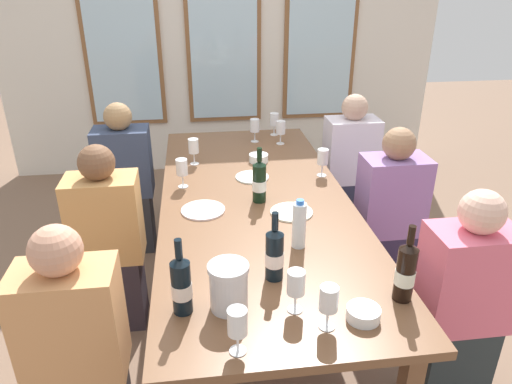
{
  "coord_description": "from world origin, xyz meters",
  "views": [
    {
      "loc": [
        -0.32,
        -2.37,
        1.91
      ],
      "look_at": [
        0.0,
        -0.01,
        0.79
      ],
      "focal_mm": 33.29,
      "sensor_mm": 36.0,
      "label": 1
    }
  ],
  "objects_px": {
    "seated_person_2": "(78,356)",
    "wine_bottle_3": "(181,285)",
    "white_plate_2": "(203,210)",
    "metal_pitcher": "(229,286)",
    "white_plate_1": "(292,212)",
    "seated_person_4": "(126,183)",
    "seated_person_0": "(109,244)",
    "wine_bottle_1": "(259,181)",
    "wine_glass_3": "(281,128)",
    "seated_person_5": "(349,170)",
    "wine_glass_1": "(296,285)",
    "wine_glass_4": "(255,126)",
    "tasting_bowl_1": "(259,158)",
    "wine_bottle_0": "(406,272)",
    "tasting_bowl_0": "(363,314)",
    "wine_glass_8": "(274,120)",
    "wine_glass_2": "(323,158)",
    "seated_person_3": "(460,308)",
    "seated_person_1": "(389,219)",
    "white_plate_0": "(252,177)",
    "dining_table": "(256,209)",
    "water_bottle": "(299,225)",
    "wine_glass_7": "(193,147)",
    "wine_glass_5": "(182,168)",
    "wine_glass_0": "(237,323)"
  },
  "relations": [
    {
      "from": "wine_glass_7",
      "to": "seated_person_3",
      "type": "bearing_deg",
      "value": -49.93
    },
    {
      "from": "white_plate_1",
      "to": "wine_glass_0",
      "type": "relative_size",
      "value": 1.3
    },
    {
      "from": "white_plate_0",
      "to": "white_plate_2",
      "type": "relative_size",
      "value": 0.88
    },
    {
      "from": "wine_bottle_0",
      "to": "white_plate_0",
      "type": "bearing_deg",
      "value": 109.05
    },
    {
      "from": "wine_bottle_3",
      "to": "seated_person_5",
      "type": "distance_m",
      "value": 2.16
    },
    {
      "from": "wine_glass_2",
      "to": "wine_glass_8",
      "type": "distance_m",
      "value": 0.85
    },
    {
      "from": "white_plate_1",
      "to": "wine_glass_3",
      "type": "distance_m",
      "value": 1.11
    },
    {
      "from": "white_plate_2",
      "to": "wine_glass_3",
      "type": "relative_size",
      "value": 1.35
    },
    {
      "from": "metal_pitcher",
      "to": "wine_glass_1",
      "type": "xyz_separation_m",
      "value": [
        0.25,
        -0.05,
        0.02
      ]
    },
    {
      "from": "white_plate_0",
      "to": "wine_glass_3",
      "type": "bearing_deg",
      "value": 64.48
    },
    {
      "from": "wine_bottle_3",
      "to": "wine_glass_2",
      "type": "height_order",
      "value": "wine_bottle_3"
    },
    {
      "from": "white_plate_2",
      "to": "seated_person_0",
      "type": "height_order",
      "value": "seated_person_0"
    },
    {
      "from": "wine_bottle_3",
      "to": "tasting_bowl_0",
      "type": "height_order",
      "value": "wine_bottle_3"
    },
    {
      "from": "wine_glass_1",
      "to": "wine_bottle_1",
      "type": "bearing_deg",
      "value": 90.3
    },
    {
      "from": "white_plate_1",
      "to": "wine_glass_5",
      "type": "relative_size",
      "value": 1.3
    },
    {
      "from": "metal_pitcher",
      "to": "seated_person_3",
      "type": "distance_m",
      "value": 1.1
    },
    {
      "from": "seated_person_1",
      "to": "wine_bottle_0",
      "type": "bearing_deg",
      "value": -110.61
    },
    {
      "from": "wine_bottle_0",
      "to": "seated_person_1",
      "type": "height_order",
      "value": "seated_person_1"
    },
    {
      "from": "white_plate_2",
      "to": "metal_pitcher",
      "type": "distance_m",
      "value": 0.82
    },
    {
      "from": "dining_table",
      "to": "water_bottle",
      "type": "height_order",
      "value": "water_bottle"
    },
    {
      "from": "seated_person_2",
      "to": "wine_bottle_3",
      "type": "bearing_deg",
      "value": -5.92
    },
    {
      "from": "tasting_bowl_1",
      "to": "wine_glass_3",
      "type": "xyz_separation_m",
      "value": [
        0.21,
        0.33,
        0.1
      ]
    },
    {
      "from": "wine_bottle_1",
      "to": "water_bottle",
      "type": "height_order",
      "value": "wine_bottle_1"
    },
    {
      "from": "seated_person_1",
      "to": "tasting_bowl_0",
      "type": "bearing_deg",
      "value": -117.36
    },
    {
      "from": "tasting_bowl_1",
      "to": "wine_bottle_0",
      "type": "bearing_deg",
      "value": -76.82
    },
    {
      "from": "tasting_bowl_0",
      "to": "white_plate_1",
      "type": "bearing_deg",
      "value": 96.2
    },
    {
      "from": "tasting_bowl_1",
      "to": "wine_glass_3",
      "type": "height_order",
      "value": "wine_glass_3"
    },
    {
      "from": "white_plate_1",
      "to": "wine_glass_4",
      "type": "height_order",
      "value": "wine_glass_4"
    },
    {
      "from": "wine_glass_2",
      "to": "seated_person_3",
      "type": "bearing_deg",
      "value": -70.88
    },
    {
      "from": "white_plate_2",
      "to": "seated_person_2",
      "type": "distance_m",
      "value": 0.96
    },
    {
      "from": "metal_pitcher",
      "to": "seated_person_2",
      "type": "relative_size",
      "value": 0.17
    },
    {
      "from": "wine_glass_3",
      "to": "seated_person_5",
      "type": "bearing_deg",
      "value": -7.57
    },
    {
      "from": "wine_glass_4",
      "to": "wine_bottle_3",
      "type": "bearing_deg",
      "value": -105.37
    },
    {
      "from": "wine_glass_4",
      "to": "seated_person_5",
      "type": "distance_m",
      "value": 0.79
    },
    {
      "from": "wine_glass_4",
      "to": "wine_glass_7",
      "type": "xyz_separation_m",
      "value": [
        -0.46,
        -0.39,
        0.0
      ]
    },
    {
      "from": "seated_person_0",
      "to": "white_plate_1",
      "type": "bearing_deg",
      "value": -9.27
    },
    {
      "from": "white_plate_0",
      "to": "seated_person_1",
      "type": "distance_m",
      "value": 0.88
    },
    {
      "from": "seated_person_0",
      "to": "metal_pitcher",
      "type": "bearing_deg",
      "value": -55.91
    },
    {
      "from": "tasting_bowl_0",
      "to": "wine_glass_8",
      "type": "height_order",
      "value": "wine_glass_8"
    },
    {
      "from": "wine_bottle_1",
      "to": "seated_person_2",
      "type": "distance_m",
      "value": 1.24
    },
    {
      "from": "dining_table",
      "to": "wine_glass_7",
      "type": "xyz_separation_m",
      "value": [
        -0.33,
        0.59,
        0.18
      ]
    },
    {
      "from": "white_plate_1",
      "to": "seated_person_4",
      "type": "distance_m",
      "value": 1.43
    },
    {
      "from": "wine_bottle_3",
      "to": "water_bottle",
      "type": "height_order",
      "value": "wine_bottle_3"
    },
    {
      "from": "white_plate_2",
      "to": "seated_person_4",
      "type": "distance_m",
      "value": 1.08
    },
    {
      "from": "seated_person_1",
      "to": "white_plate_2",
      "type": "bearing_deg",
      "value": -172.49
    },
    {
      "from": "metal_pitcher",
      "to": "wine_bottle_3",
      "type": "bearing_deg",
      "value": 179.61
    },
    {
      "from": "wine_bottle_0",
      "to": "wine_glass_3",
      "type": "xyz_separation_m",
      "value": [
        -0.15,
        1.86,
        -0.0
      ]
    },
    {
      "from": "tasting_bowl_0",
      "to": "wine_glass_8",
      "type": "relative_size",
      "value": 0.72
    },
    {
      "from": "white_plate_1",
      "to": "wine_glass_1",
      "type": "xyz_separation_m",
      "value": [
        -0.14,
        -0.78,
        0.11
      ]
    },
    {
      "from": "tasting_bowl_1",
      "to": "wine_glass_8",
      "type": "xyz_separation_m",
      "value": [
        0.2,
        0.54,
        0.1
      ]
    }
  ]
}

